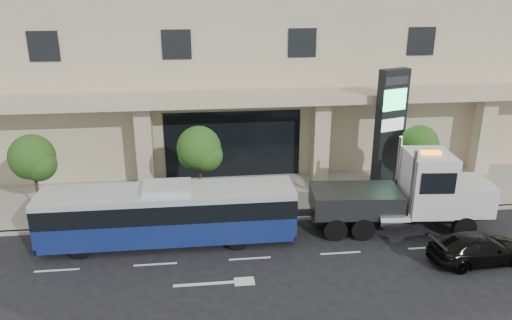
{
  "coord_description": "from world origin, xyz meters",
  "views": [
    {
      "loc": [
        -1.93,
        -20.15,
        11.16
      ],
      "look_at": [
        0.68,
        2.0,
        3.24
      ],
      "focal_mm": 35.0,
      "sensor_mm": 36.0,
      "label": 1
    }
  ],
  "objects_px": {
    "tow_truck": "(408,195)",
    "signage_pylon": "(390,130)",
    "city_bus": "(169,213)",
    "black_sedan": "(479,248)"
  },
  "relations": [
    {
      "from": "tow_truck",
      "to": "signage_pylon",
      "type": "relative_size",
      "value": 1.4
    },
    {
      "from": "city_bus",
      "to": "black_sedan",
      "type": "xyz_separation_m",
      "value": [
        13.03,
        -3.22,
        -0.83
      ]
    },
    {
      "from": "signage_pylon",
      "to": "black_sedan",
      "type": "bearing_deg",
      "value": -100.17
    },
    {
      "from": "tow_truck",
      "to": "black_sedan",
      "type": "distance_m",
      "value": 3.93
    },
    {
      "from": "city_bus",
      "to": "tow_truck",
      "type": "height_order",
      "value": "tow_truck"
    },
    {
      "from": "city_bus",
      "to": "tow_truck",
      "type": "relative_size",
      "value": 1.19
    },
    {
      "from": "city_bus",
      "to": "signage_pylon",
      "type": "height_order",
      "value": "signage_pylon"
    },
    {
      "from": "tow_truck",
      "to": "signage_pylon",
      "type": "distance_m",
      "value": 4.93
    },
    {
      "from": "city_bus",
      "to": "tow_truck",
      "type": "bearing_deg",
      "value": 0.43
    },
    {
      "from": "signage_pylon",
      "to": "city_bus",
      "type": "bearing_deg",
      "value": -177.75
    }
  ]
}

